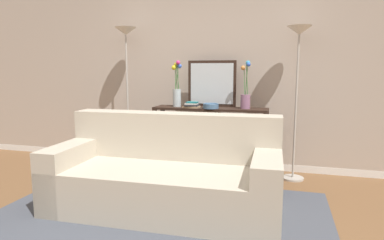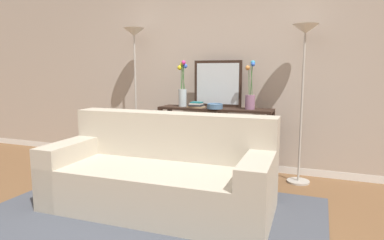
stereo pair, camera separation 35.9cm
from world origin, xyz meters
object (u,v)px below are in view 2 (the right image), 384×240
(wall_mirror, at_px, (218,84))
(fruit_bowl, at_px, (215,106))
(floor_lamp_right, at_px, (304,60))
(couch, at_px, (161,175))
(floor_lamp_left, at_px, (135,58))
(vase_tall_flowers, at_px, (183,89))
(console_table, at_px, (215,129))
(book_stack, at_px, (196,105))
(book_row_under_console, at_px, (189,166))
(vase_short_flowers, at_px, (250,96))

(wall_mirror, distance_m, fruit_bowl, 0.36)
(wall_mirror, bearing_deg, floor_lamp_right, -6.65)
(couch, height_order, floor_lamp_left, floor_lamp_left)
(floor_lamp_left, xyz_separation_m, vase_tall_flowers, (0.71, -0.02, -0.40))
(console_table, height_order, floor_lamp_right, floor_lamp_right)
(fruit_bowl, bearing_deg, book_stack, 175.97)
(couch, distance_m, console_table, 1.24)
(couch, xyz_separation_m, wall_mirror, (0.14, 1.33, 0.83))
(floor_lamp_right, bearing_deg, book_stack, -175.41)
(console_table, height_order, book_row_under_console, console_table)
(console_table, xyz_separation_m, floor_lamp_right, (1.03, 0.02, 0.84))
(floor_lamp_right, bearing_deg, floor_lamp_left, 180.00)
(floor_lamp_left, xyz_separation_m, book_row_under_console, (0.79, -0.02, -1.40))
(couch, height_order, vase_tall_flowers, vase_tall_flowers)
(floor_lamp_left, distance_m, fruit_bowl, 1.32)
(wall_mirror, distance_m, book_row_under_console, 1.14)
(floor_lamp_left, height_order, wall_mirror, floor_lamp_left)
(book_stack, bearing_deg, wall_mirror, 46.87)
(book_row_under_console, bearing_deg, floor_lamp_left, 178.75)
(couch, height_order, wall_mirror, wall_mirror)
(couch, bearing_deg, book_stack, 93.27)
(couch, xyz_separation_m, console_table, (0.15, 1.20, 0.27))
(console_table, bearing_deg, floor_lamp_left, 179.14)
(fruit_bowl, relative_size, book_row_under_console, 0.44)
(console_table, distance_m, book_row_under_console, 0.63)
(vase_short_flowers, distance_m, book_row_under_console, 1.23)
(wall_mirror, bearing_deg, fruit_bowl, -80.31)
(fruit_bowl, bearing_deg, vase_tall_flowers, 167.88)
(couch, distance_m, book_stack, 1.25)
(floor_lamp_right, bearing_deg, fruit_bowl, -173.29)
(vase_tall_flowers, bearing_deg, vase_short_flowers, -0.14)
(floor_lamp_right, xyz_separation_m, fruit_bowl, (-1.00, -0.12, -0.54))
(vase_tall_flowers, bearing_deg, couch, -76.69)
(wall_mirror, xyz_separation_m, vase_tall_flowers, (-0.43, -0.14, -0.07))
(console_table, bearing_deg, book_stack, -159.21)
(console_table, bearing_deg, wall_mirror, 94.57)
(floor_lamp_left, bearing_deg, fruit_bowl, -5.71)
(console_table, distance_m, wall_mirror, 0.57)
(vase_short_flowers, height_order, book_row_under_console, vase_short_flowers)
(floor_lamp_left, relative_size, vase_tall_flowers, 3.18)
(wall_mirror, distance_m, vase_short_flowers, 0.49)
(floor_lamp_right, height_order, wall_mirror, floor_lamp_right)
(couch, height_order, book_stack, book_stack)
(vase_short_flowers, xyz_separation_m, book_stack, (-0.66, -0.08, -0.13))
(book_row_under_console, bearing_deg, vase_short_flowers, -0.14)
(book_stack, relative_size, book_row_under_console, 0.47)
(couch, relative_size, wall_mirror, 3.41)
(floor_lamp_right, xyz_separation_m, book_row_under_console, (-1.38, -0.02, -1.36))
(floor_lamp_right, bearing_deg, console_table, -179.04)
(book_row_under_console, bearing_deg, book_stack, -31.39)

